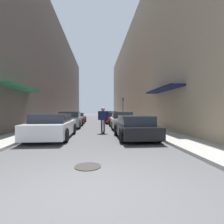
# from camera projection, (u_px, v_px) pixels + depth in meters

# --- Properties ---
(ground) EXTENTS (106.01, 106.01, 0.00)m
(ground) POSITION_uv_depth(u_px,v_px,m) (96.00, 122.00, 22.37)
(ground) COLOR #515154
(curb_strip_left) EXTENTS (1.80, 48.19, 0.12)m
(curb_strip_left) POSITION_uv_depth(u_px,v_px,m) (69.00, 120.00, 26.82)
(curb_strip_left) COLOR #A3A099
(curb_strip_left) RESTS_ON ground
(curb_strip_right) EXTENTS (1.80, 48.19, 0.12)m
(curb_strip_right) POSITION_uv_depth(u_px,v_px,m) (122.00, 119.00, 27.52)
(curb_strip_right) COLOR #A3A099
(curb_strip_right) RESTS_ON ground
(building_row_left) EXTENTS (4.90, 48.19, 13.86)m
(building_row_left) POSITION_uv_depth(u_px,v_px,m) (49.00, 74.00, 26.50)
(building_row_left) COLOR #564C47
(building_row_left) RESTS_ON ground
(building_row_right) EXTENTS (4.90, 48.19, 14.08)m
(building_row_right) POSITION_uv_depth(u_px,v_px,m) (141.00, 75.00, 27.69)
(building_row_right) COLOR tan
(building_row_right) RESTS_ON ground
(parked_car_left_0) EXTENTS (2.02, 4.56, 1.29)m
(parked_car_left_0) POSITION_uv_depth(u_px,v_px,m) (53.00, 126.00, 9.28)
(parked_car_left_0) COLOR silver
(parked_car_left_0) RESTS_ON ground
(parked_car_left_1) EXTENTS (1.93, 4.11, 1.38)m
(parked_car_left_1) POSITION_uv_depth(u_px,v_px,m) (71.00, 120.00, 15.05)
(parked_car_left_1) COLOR gray
(parked_car_left_1) RESTS_ON ground
(parked_car_left_2) EXTENTS (1.95, 4.61, 1.19)m
(parked_car_left_2) POSITION_uv_depth(u_px,v_px,m) (77.00, 118.00, 20.23)
(parked_car_left_2) COLOR maroon
(parked_car_left_2) RESTS_ON ground
(parked_car_right_0) EXTENTS (1.91, 4.03, 1.21)m
(parked_car_right_0) POSITION_uv_depth(u_px,v_px,m) (135.00, 127.00, 9.18)
(parked_car_right_0) COLOR black
(parked_car_right_0) RESTS_ON ground
(parked_car_right_1) EXTENTS (1.85, 4.68, 1.35)m
(parked_car_right_1) POSITION_uv_depth(u_px,v_px,m) (121.00, 120.00, 14.66)
(parked_car_right_1) COLOR silver
(parked_car_right_1) RESTS_ON ground
(parked_car_right_2) EXTENTS (2.04, 4.69, 1.27)m
(parked_car_right_2) POSITION_uv_depth(u_px,v_px,m) (114.00, 118.00, 20.39)
(parked_car_right_2) COLOR maroon
(parked_car_right_2) RESTS_ON ground
(parked_car_right_3) EXTENTS (1.89, 4.74, 1.34)m
(parked_car_right_3) POSITION_uv_depth(u_px,v_px,m) (111.00, 116.00, 26.62)
(parked_car_right_3) COLOR #B7B7BC
(parked_car_right_3) RESTS_ON ground
(parked_car_right_4) EXTENTS (1.90, 3.95, 1.25)m
(parked_car_right_4) POSITION_uv_depth(u_px,v_px,m) (108.00, 115.00, 31.56)
(parked_car_right_4) COLOR #B7B7BC
(parked_car_right_4) RESTS_ON ground
(parked_car_right_5) EXTENTS (1.95, 4.56, 1.34)m
(parked_car_right_5) POSITION_uv_depth(u_px,v_px,m) (106.00, 114.00, 36.89)
(parked_car_right_5) COLOR maroon
(parked_car_right_5) RESTS_ON ground
(skateboarder) EXTENTS (0.65, 0.78, 1.69)m
(skateboarder) POSITION_uv_depth(u_px,v_px,m) (103.00, 117.00, 11.33)
(skateboarder) COLOR black
(skateboarder) RESTS_ON ground
(manhole_cover) EXTENTS (0.70, 0.70, 0.02)m
(manhole_cover) POSITION_uv_depth(u_px,v_px,m) (88.00, 166.00, 4.59)
(manhole_cover) COLOR #332D28
(manhole_cover) RESTS_ON ground
(traffic_light) EXTENTS (0.16, 0.22, 3.21)m
(traffic_light) POSITION_uv_depth(u_px,v_px,m) (123.00, 106.00, 25.39)
(traffic_light) COLOR #2D2D2D
(traffic_light) RESTS_ON curb_strip_right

